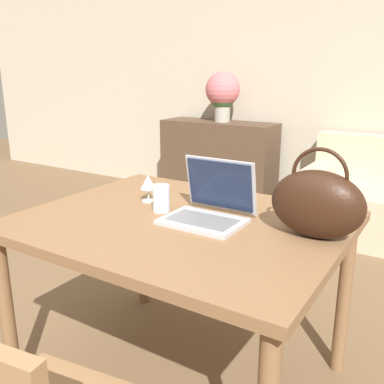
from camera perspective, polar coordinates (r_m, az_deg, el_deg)
name	(u,v)px	position (r m, az deg, el deg)	size (l,w,h in m)	color
wall_back	(346,71)	(4.23, 19.82, 14.93)	(10.00, 0.06, 2.70)	#BCB29E
dining_table	(181,238)	(1.77, -1.42, -6.16)	(1.27, 1.02, 0.78)	brown
sideboard	(218,163)	(4.44, 3.50, 3.84)	(1.18, 0.40, 0.86)	#4C3828
laptop	(211,204)	(1.72, 2.57, -1.56)	(0.31, 0.28, 0.24)	#ADADB2
drinking_glass	(161,198)	(1.82, -4.14, -0.84)	(0.07, 0.07, 0.11)	silver
wine_glass	(148,183)	(1.95, -5.87, 1.15)	(0.07, 0.07, 0.12)	silver
handbag	(317,203)	(1.58, 16.35, -1.45)	(0.34, 0.16, 0.33)	black
flower_vase	(223,93)	(4.33, 4.10, 13.03)	(0.34, 0.34, 0.49)	#9E998E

